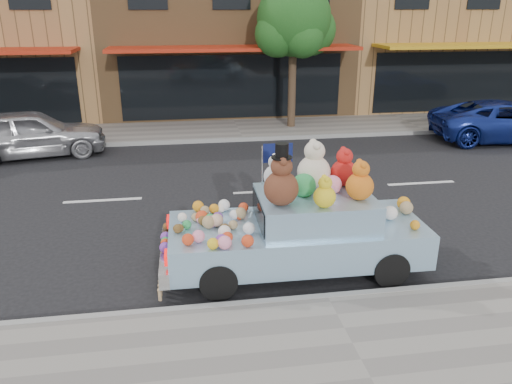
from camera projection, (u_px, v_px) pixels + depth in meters
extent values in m
plane|color=black|center=(269.00, 192.00, 12.35)|extent=(120.00, 120.00, 0.00)
cube|color=gray|center=(361.00, 363.00, 6.31)|extent=(60.00, 3.00, 0.12)
cube|color=gray|center=(238.00, 129.00, 18.35)|extent=(60.00, 3.00, 0.12)
cube|color=gray|center=(327.00, 299.00, 7.70)|extent=(60.00, 0.12, 0.13)
cube|color=gray|center=(243.00, 139.00, 16.96)|extent=(60.00, 0.12, 0.13)
cube|color=olive|center=(222.00, 26.00, 22.25)|extent=(10.00, 8.00, 7.00)
cube|color=black|center=(233.00, 87.00, 19.25)|extent=(8.50, 0.06, 2.40)
cube|color=#AA230F|center=(235.00, 48.00, 17.92)|extent=(9.00, 1.80, 0.12)
cube|color=olive|center=(432.00, 25.00, 23.69)|extent=(10.00, 8.00, 7.00)
cube|color=black|center=(472.00, 81.00, 20.69)|extent=(8.50, 0.06, 2.40)
cube|color=gold|center=(491.00, 45.00, 19.36)|extent=(9.00, 1.80, 0.12)
cylinder|color=#38281C|center=(292.00, 86.00, 18.10)|extent=(0.28, 0.28, 3.20)
sphere|color=#154A17|center=(294.00, 18.00, 17.29)|extent=(2.60, 2.60, 2.60)
sphere|color=#154A17|center=(311.00, 30.00, 17.81)|extent=(1.80, 1.80, 1.80)
sphere|color=#154A17|center=(278.00, 34.00, 17.20)|extent=(1.60, 1.60, 1.60)
sphere|color=#154A17|center=(303.00, 37.00, 16.98)|extent=(1.40, 1.40, 1.40)
sphere|color=#154A17|center=(282.00, 27.00, 17.91)|extent=(1.60, 1.60, 1.60)
imported|color=#B7B7BC|center=(31.00, 133.00, 14.97)|extent=(4.53, 2.56, 1.45)
imported|color=navy|center=(506.00, 121.00, 16.81)|extent=(5.10, 2.81, 1.35)
cylinder|color=black|center=(390.00, 269.00, 8.10)|extent=(0.60, 0.21, 0.60)
cylinder|color=black|center=(359.00, 229.00, 9.55)|extent=(0.60, 0.21, 0.60)
cylinder|color=black|center=(218.00, 281.00, 7.73)|extent=(0.60, 0.21, 0.60)
cylinder|color=black|center=(213.00, 238.00, 9.18)|extent=(0.60, 0.21, 0.60)
cube|color=#90B9D7|center=(296.00, 239.00, 8.55)|extent=(4.32, 1.76, 0.60)
cube|color=#90B9D7|center=(315.00, 209.00, 8.40)|extent=(1.92, 1.53, 0.50)
cube|color=silver|center=(166.00, 256.00, 8.32)|extent=(0.19, 1.78, 0.26)
cube|color=red|center=(167.00, 257.00, 7.58)|extent=(0.06, 0.28, 0.16)
cube|color=red|center=(169.00, 222.00, 8.84)|extent=(0.06, 0.28, 0.16)
cube|color=black|center=(259.00, 212.00, 8.28)|extent=(0.06, 1.30, 0.40)
sphere|color=#512717|center=(281.00, 188.00, 7.81)|extent=(0.56, 0.56, 0.56)
sphere|color=#512717|center=(282.00, 166.00, 7.68)|extent=(0.34, 0.34, 0.34)
sphere|color=#512717|center=(283.00, 162.00, 7.53)|extent=(0.13, 0.13, 0.13)
sphere|color=#512717|center=(280.00, 157.00, 7.76)|extent=(0.13, 0.13, 0.13)
cylinder|color=black|center=(282.00, 157.00, 7.63)|extent=(0.33, 0.33, 0.02)
cylinder|color=black|center=(282.00, 150.00, 7.59)|extent=(0.21, 0.21, 0.22)
sphere|color=beige|center=(314.00, 172.00, 8.54)|extent=(0.58, 0.58, 0.58)
sphere|color=beige|center=(315.00, 151.00, 8.42)|extent=(0.36, 0.36, 0.36)
sphere|color=beige|center=(317.00, 146.00, 8.26)|extent=(0.14, 0.14, 0.14)
sphere|color=beige|center=(313.00, 143.00, 8.49)|extent=(0.14, 0.14, 0.14)
sphere|color=#C35C12|center=(360.00, 186.00, 8.04)|extent=(0.45, 0.45, 0.45)
sphere|color=#C35C12|center=(361.00, 169.00, 7.94)|extent=(0.28, 0.28, 0.28)
sphere|color=#C35C12|center=(364.00, 166.00, 7.82)|extent=(0.11, 0.11, 0.11)
sphere|color=#C35C12|center=(359.00, 162.00, 8.00)|extent=(0.11, 0.11, 0.11)
sphere|color=#AE1512|center=(344.00, 173.00, 8.68)|extent=(0.46, 0.46, 0.46)
sphere|color=#AE1512|center=(345.00, 156.00, 8.58)|extent=(0.29, 0.29, 0.29)
sphere|color=#AE1512|center=(347.00, 153.00, 8.45)|extent=(0.11, 0.11, 0.11)
sphere|color=#AE1512|center=(343.00, 150.00, 8.64)|extent=(0.11, 0.11, 0.11)
sphere|color=silver|center=(275.00, 176.00, 8.58)|extent=(0.41, 0.41, 0.41)
sphere|color=silver|center=(276.00, 162.00, 8.49)|extent=(0.25, 0.25, 0.25)
sphere|color=silver|center=(277.00, 159.00, 8.38)|extent=(0.10, 0.10, 0.10)
sphere|color=silver|center=(275.00, 156.00, 8.54)|extent=(0.10, 0.10, 0.10)
sphere|color=gold|center=(325.00, 197.00, 7.74)|extent=(0.35, 0.35, 0.35)
sphere|color=gold|center=(325.00, 183.00, 7.66)|extent=(0.22, 0.22, 0.22)
sphere|color=gold|center=(327.00, 180.00, 7.57)|extent=(0.08, 0.08, 0.08)
sphere|color=gold|center=(324.00, 177.00, 7.71)|extent=(0.08, 0.08, 0.08)
sphere|color=#258741|center=(304.00, 185.00, 8.22)|extent=(0.40, 0.40, 0.40)
sphere|color=pink|center=(332.00, 185.00, 8.35)|extent=(0.32, 0.32, 0.32)
sphere|color=#553A18|center=(203.00, 220.00, 8.36)|extent=(0.17, 0.17, 0.17)
sphere|color=red|center=(248.00, 241.00, 7.59)|extent=(0.20, 0.20, 0.20)
sphere|color=#553A18|center=(178.00, 229.00, 8.07)|extent=(0.15, 0.15, 0.15)
sphere|color=#258741|center=(210.00, 219.00, 8.39)|extent=(0.19, 0.19, 0.19)
sphere|color=#553A18|center=(224.00, 228.00, 8.09)|extent=(0.15, 0.15, 0.15)
sphere|color=beige|center=(221.00, 209.00, 8.88)|extent=(0.14, 0.14, 0.14)
sphere|color=#8D744E|center=(240.00, 213.00, 8.59)|extent=(0.21, 0.21, 0.21)
sphere|color=orange|center=(214.00, 209.00, 8.83)|extent=(0.18, 0.18, 0.18)
sphere|color=pink|center=(210.00, 222.00, 8.26)|extent=(0.21, 0.21, 0.21)
sphere|color=red|center=(227.00, 237.00, 7.75)|extent=(0.17, 0.17, 0.17)
sphere|color=pink|center=(199.00, 236.00, 7.74)|extent=(0.20, 0.20, 0.20)
sphere|color=red|center=(243.00, 207.00, 8.89)|extent=(0.17, 0.17, 0.17)
sphere|color=pink|center=(225.00, 243.00, 7.52)|extent=(0.21, 0.21, 0.21)
sphere|color=white|center=(249.00, 228.00, 8.02)|extent=(0.20, 0.20, 0.20)
sphere|color=#6C2F91|center=(222.00, 240.00, 7.61)|extent=(0.20, 0.20, 0.20)
sphere|color=#258741|center=(187.00, 225.00, 8.21)|extent=(0.15, 0.15, 0.15)
sphere|color=gold|center=(213.00, 244.00, 7.52)|extent=(0.18, 0.18, 0.18)
sphere|color=#553A18|center=(180.00, 228.00, 8.10)|extent=(0.14, 0.14, 0.14)
sphere|color=#6C2F91|center=(218.00, 218.00, 8.45)|extent=(0.19, 0.19, 0.19)
sphere|color=#8D744E|center=(205.00, 210.00, 8.76)|extent=(0.17, 0.17, 0.17)
sphere|color=beige|center=(182.00, 217.00, 8.49)|extent=(0.16, 0.16, 0.16)
sphere|color=beige|center=(224.00, 232.00, 7.89)|extent=(0.21, 0.21, 0.21)
sphere|color=#8D744E|center=(233.00, 225.00, 8.20)|extent=(0.16, 0.16, 0.16)
sphere|color=red|center=(202.00, 217.00, 8.44)|extent=(0.22, 0.22, 0.22)
sphere|color=red|center=(239.00, 216.00, 8.58)|extent=(0.14, 0.14, 0.14)
sphere|color=#8D744E|center=(208.00, 222.00, 8.23)|extent=(0.22, 0.22, 0.22)
sphere|color=white|center=(224.00, 205.00, 8.95)|extent=(0.21, 0.21, 0.21)
sphere|color=orange|center=(198.00, 206.00, 8.90)|extent=(0.20, 0.20, 0.20)
sphere|color=white|center=(234.00, 215.00, 8.59)|extent=(0.17, 0.17, 0.17)
sphere|color=red|center=(188.00, 239.00, 7.65)|extent=(0.19, 0.19, 0.19)
sphere|color=pink|center=(201.00, 220.00, 8.41)|extent=(0.15, 0.15, 0.15)
sphere|color=#8D744E|center=(196.00, 217.00, 8.51)|extent=(0.15, 0.15, 0.15)
sphere|color=#D8A88C|center=(217.00, 220.00, 8.28)|extent=(0.22, 0.22, 0.22)
sphere|color=#6C2F91|center=(165.00, 247.00, 8.11)|extent=(0.18, 0.18, 0.18)
sphere|color=#258741|center=(165.00, 241.00, 8.35)|extent=(0.15, 0.15, 0.15)
sphere|color=#6C2F91|center=(166.00, 237.00, 8.49)|extent=(0.18, 0.18, 0.18)
sphere|color=red|center=(165.00, 243.00, 8.30)|extent=(0.15, 0.15, 0.15)
sphere|color=#553A18|center=(166.00, 226.00, 8.95)|extent=(0.13, 0.13, 0.13)
sphere|color=orange|center=(165.00, 241.00, 8.38)|extent=(0.14, 0.14, 0.14)
sphere|color=beige|center=(390.00, 213.00, 8.56)|extent=(0.25, 0.25, 0.25)
sphere|color=orange|center=(415.00, 225.00, 8.19)|extent=(0.16, 0.16, 0.16)
sphere|color=orange|center=(404.00, 203.00, 9.00)|extent=(0.24, 0.24, 0.24)
sphere|color=#8D744E|center=(406.00, 208.00, 8.79)|extent=(0.24, 0.24, 0.24)
cylinder|color=#997A54|center=(160.00, 295.00, 7.60)|extent=(0.06, 0.06, 0.17)
sphere|color=#997A54|center=(159.00, 290.00, 7.57)|extent=(0.07, 0.07, 0.07)
cylinder|color=#997A54|center=(160.00, 291.00, 7.72)|extent=(0.06, 0.06, 0.17)
sphere|color=#997A54|center=(160.00, 286.00, 7.69)|extent=(0.07, 0.07, 0.07)
cylinder|color=#997A54|center=(161.00, 287.00, 7.84)|extent=(0.06, 0.06, 0.17)
sphere|color=#997A54|center=(160.00, 281.00, 7.81)|extent=(0.07, 0.07, 0.07)
cylinder|color=#997A54|center=(161.00, 282.00, 7.96)|extent=(0.06, 0.06, 0.17)
sphere|color=#997A54|center=(160.00, 277.00, 7.93)|extent=(0.07, 0.07, 0.07)
cylinder|color=#997A54|center=(161.00, 278.00, 8.08)|extent=(0.06, 0.06, 0.17)
sphere|color=#997A54|center=(161.00, 273.00, 8.05)|extent=(0.07, 0.07, 0.07)
cylinder|color=#997A54|center=(161.00, 274.00, 8.21)|extent=(0.06, 0.06, 0.17)
sphere|color=#997A54|center=(161.00, 269.00, 8.17)|extent=(0.07, 0.07, 0.07)
cylinder|color=#997A54|center=(162.00, 270.00, 8.33)|extent=(0.06, 0.06, 0.17)
sphere|color=#997A54|center=(161.00, 265.00, 8.29)|extent=(0.07, 0.07, 0.07)
cylinder|color=#997A54|center=(162.00, 266.00, 8.45)|extent=(0.06, 0.06, 0.17)
sphere|color=#997A54|center=(162.00, 261.00, 8.42)|extent=(0.07, 0.07, 0.07)
cylinder|color=#997A54|center=(162.00, 263.00, 8.57)|extent=(0.06, 0.06, 0.17)
sphere|color=#997A54|center=(162.00, 258.00, 8.54)|extent=(0.07, 0.07, 0.07)
cylinder|color=#997A54|center=(163.00, 259.00, 8.69)|extent=(0.06, 0.06, 0.17)
sphere|color=#997A54|center=(162.00, 254.00, 8.66)|extent=(0.07, 0.07, 0.07)
cylinder|color=#997A54|center=(163.00, 256.00, 8.81)|extent=(0.06, 0.06, 0.17)
sphere|color=#997A54|center=(163.00, 251.00, 8.78)|extent=(0.07, 0.07, 0.07)
cylinder|color=#997A54|center=(163.00, 252.00, 8.93)|extent=(0.06, 0.06, 0.17)
sphere|color=#997A54|center=(163.00, 248.00, 8.90)|extent=(0.07, 0.07, 0.07)
cylinder|color=#997A54|center=(163.00, 249.00, 9.06)|extent=(0.06, 0.06, 0.17)
sphere|color=#997A54|center=(163.00, 244.00, 9.02)|extent=(0.07, 0.07, 0.07)
cylinder|color=#997A54|center=(164.00, 246.00, 9.18)|extent=(0.06, 0.06, 0.17)
sphere|color=#997A54|center=(163.00, 241.00, 9.14)|extent=(0.07, 0.07, 0.07)
cylinder|color=silver|center=(262.00, 165.00, 8.69)|extent=(0.02, 0.02, 0.70)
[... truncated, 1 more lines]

